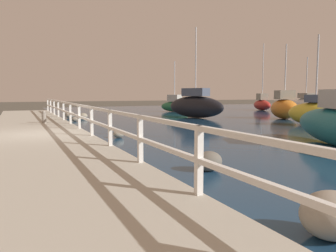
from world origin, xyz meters
TOP-DOWN VIEW (x-y plane):
  - ground_plane at (0.00, 0.00)m, footprint 120.00×120.00m
  - dock_walkway at (0.00, 0.00)m, footprint 3.50×36.00m
  - railing at (1.65, -0.00)m, footprint 0.10×32.50m
  - boulder_mid_strip at (2.67, 11.04)m, footprint 0.66×0.60m
  - boulder_water_edge at (3.46, 10.18)m, footprint 0.54×0.49m
  - boulder_far_strip at (2.56, 8.27)m, footprint 0.39×0.35m
  - boulder_near_dock at (3.22, -6.51)m, footprint 0.62×0.55m
  - boulder_upstream at (2.71, -10.13)m, footprint 0.79×0.71m
  - boulder_downstream at (2.92, -0.22)m, footprint 0.44×0.40m
  - mooring_bollard at (0.50, 4.70)m, footprint 0.22×0.22m
  - sailboat_white at (23.25, 9.03)m, footprint 2.70×4.96m
  - sailboat_black at (11.00, 7.79)m, footprint 2.75×5.13m
  - sailboat_orange at (16.15, 4.41)m, footprint 2.58×3.43m
  - sailboat_green at (12.97, 15.26)m, footprint 2.28×3.40m
  - sailboat_red at (22.51, 14.01)m, footprint 2.15×3.55m
  - sailboat_yellow at (14.16, 0.07)m, footprint 2.25×3.39m

SIDE VIEW (x-z plane):
  - ground_plane at x=0.00m, z-range 0.00..0.00m
  - boulder_far_strip at x=2.56m, z-range 0.00..0.29m
  - dock_walkway at x=0.00m, z-range 0.00..0.29m
  - boulder_downstream at x=2.92m, z-range 0.00..0.33m
  - boulder_water_edge at x=3.46m, z-range 0.00..0.41m
  - boulder_near_dock at x=3.22m, z-range 0.00..0.46m
  - boulder_mid_strip at x=2.67m, z-range 0.00..0.50m
  - boulder_upstream at x=2.71m, z-range 0.00..0.60m
  - mooring_bollard at x=0.50m, z-range 0.29..0.92m
  - sailboat_green at x=12.97m, z-range -1.73..3.01m
  - sailboat_red at x=22.51m, z-range -2.72..4.11m
  - sailboat_yellow at x=14.16m, z-range -1.75..3.16m
  - sailboat_white at x=23.25m, z-range -1.75..3.26m
  - sailboat_orange at x=16.15m, z-range -1.75..3.35m
  - sailboat_black at x=11.00m, z-range -2.31..4.10m
  - railing at x=1.65m, z-range 0.47..1.50m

